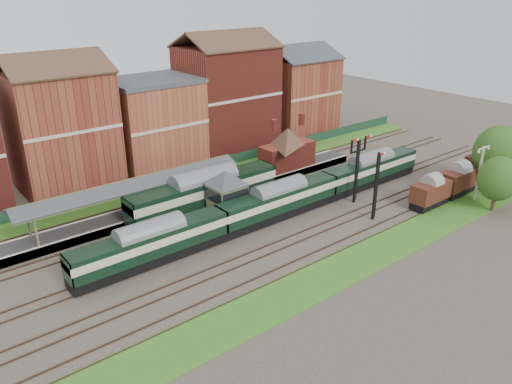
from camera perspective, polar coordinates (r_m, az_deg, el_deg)
ground at (r=56.09m, az=1.11°, el=-3.50°), size 160.00×160.00×0.00m
grass_back at (r=68.04m, az=-7.56°, el=1.23°), size 90.00×4.50×0.06m
grass_front at (r=48.65m, az=10.31°, el=-8.32°), size 90.00×5.00×0.06m
fence at (r=69.40m, az=-8.47°, el=2.26°), size 90.00×0.12×1.50m
platform at (r=60.55m, az=-8.48°, el=-1.16°), size 55.00×3.40×1.00m
signal_box at (r=55.42m, az=-3.40°, el=-0.24°), size 5.40×5.40×6.00m
brick_hut at (r=60.80m, az=2.77°, el=-0.11°), size 3.20×2.64×2.94m
station_building at (r=68.76m, az=3.61°, el=5.10°), size 8.10×8.10×5.90m
canopy at (r=56.49m, az=-13.93°, el=1.08°), size 26.00×3.89×4.08m
semaphore_bracket at (r=60.61m, az=11.46°, el=2.86°), size 3.60×0.25×8.18m
semaphore_siding at (r=56.71m, az=13.55°, el=0.74°), size 1.23×0.25×8.00m
yard_lamp at (r=65.88m, az=24.20°, el=2.29°), size 2.60×0.22×7.00m
town_backdrop at (r=73.35m, az=-11.72°, el=8.29°), size 69.00×10.00×16.00m
dmu_train at (r=56.31m, az=2.65°, el=-0.95°), size 48.16×2.54×3.70m
platform_railcar at (r=57.75m, az=-5.90°, el=-0.02°), size 19.09×3.01×4.40m
goods_van_a at (r=67.65m, az=22.12°, el=1.30°), size 5.64×2.45×3.42m
goods_van_b at (r=62.74m, az=19.33°, el=-0.03°), size 5.33×2.31×3.23m
goods_van_c at (r=73.36m, az=24.87°, el=2.79°), size 6.85×2.97×4.16m
tree_near at (r=69.53m, az=25.89°, el=4.06°), size 5.96×5.96×8.61m
tree_far at (r=63.73m, az=25.95°, el=1.37°), size 4.59×4.59×6.70m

